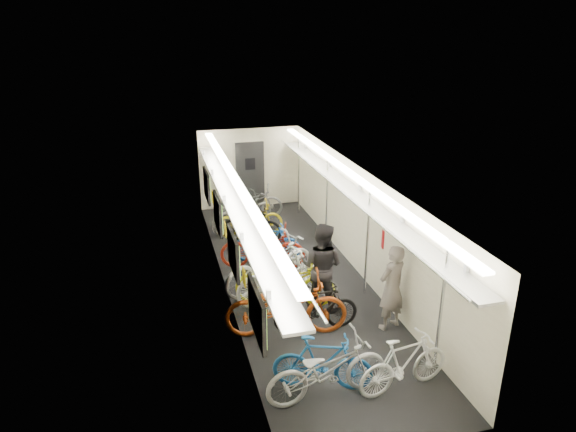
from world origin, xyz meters
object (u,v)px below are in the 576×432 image
bicycle_1 (323,363)px  passenger_mid (322,266)px  passenger_near (392,288)px  bicycle_0 (327,369)px  backpack (389,239)px

bicycle_1 → passenger_mid: size_ratio=0.87×
bicycle_1 → passenger_mid: passenger_mid is taller
passenger_mid → passenger_near: bearing=171.4°
bicycle_0 → backpack: size_ratio=5.01×
bicycle_0 → backpack: 3.46m
bicycle_1 → passenger_mid: 2.47m
passenger_near → passenger_mid: bearing=-67.5°
bicycle_1 → passenger_near: size_ratio=0.94×
bicycle_1 → backpack: size_ratio=4.05×
bicycle_0 → passenger_mid: (0.74, 2.53, 0.38)m
bicycle_1 → passenger_near: (1.73, 1.30, 0.36)m
bicycle_0 → backpack: bearing=-44.5°
passenger_near → backpack: 1.24m
bicycle_0 → passenger_near: size_ratio=1.16×
bicycle_0 → passenger_near: bearing=-53.7°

